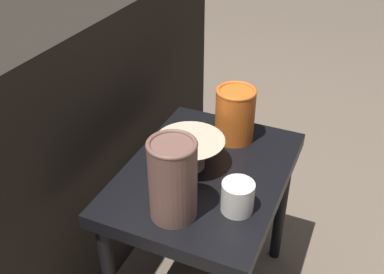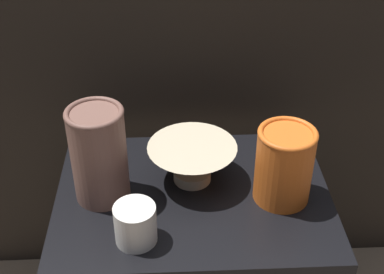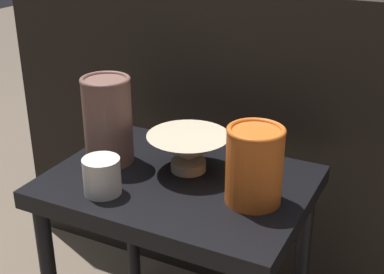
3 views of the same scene
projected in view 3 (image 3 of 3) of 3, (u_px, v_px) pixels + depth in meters
table at (179, 206)px, 1.20m from camera, size 0.57×0.42×0.51m
couch_backdrop at (263, 123)px, 1.65m from camera, size 1.45×0.50×0.87m
bowl at (187, 149)px, 1.19m from camera, size 0.19×0.19×0.09m
vase_textured_left at (108, 119)px, 1.21m from camera, size 0.11×0.11×0.20m
vase_colorful_right at (254, 164)px, 1.05m from camera, size 0.12×0.12×0.16m
cup at (102, 176)px, 1.10m from camera, size 0.08×0.08×0.08m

